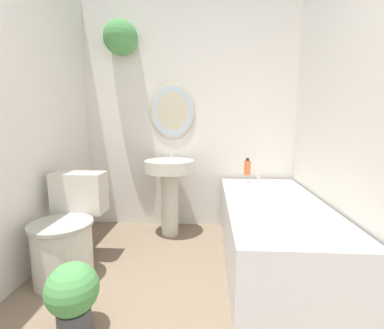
% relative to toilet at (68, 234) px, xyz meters
% --- Properties ---
extents(wall_back, '(2.35, 0.34, 2.40)m').
position_rel_toilet_xyz_m(wall_back, '(0.75, 1.09, 0.97)').
color(wall_back, silver).
rests_on(wall_back, ground_plane).
extents(wall_right, '(0.06, 2.62, 2.40)m').
position_rel_toilet_xyz_m(wall_right, '(1.97, -0.17, 0.88)').
color(wall_right, silver).
rests_on(wall_right, ground_plane).
extents(toilet, '(0.44, 0.63, 0.74)m').
position_rel_toilet_xyz_m(toilet, '(0.00, 0.00, 0.00)').
color(toilet, beige).
rests_on(toilet, ground_plane).
extents(pedestal_sink, '(0.49, 0.49, 0.87)m').
position_rel_toilet_xyz_m(pedestal_sink, '(0.65, 0.79, 0.23)').
color(pedestal_sink, beige).
rests_on(pedestal_sink, ground_plane).
extents(bathtub, '(0.74, 1.67, 0.62)m').
position_rel_toilet_xyz_m(bathtub, '(1.56, 0.20, -0.03)').
color(bathtub, silver).
rests_on(bathtub, ground_plane).
extents(shampoo_bottle, '(0.06, 0.06, 0.17)m').
position_rel_toilet_xyz_m(shampoo_bottle, '(1.43, 0.86, 0.38)').
color(shampoo_bottle, '#DB6633').
rests_on(shampoo_bottle, bathtub).
extents(potted_plant, '(0.28, 0.28, 0.41)m').
position_rel_toilet_xyz_m(potted_plant, '(0.33, -0.59, -0.09)').
color(potted_plant, '#47474C').
rests_on(potted_plant, ground_plane).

